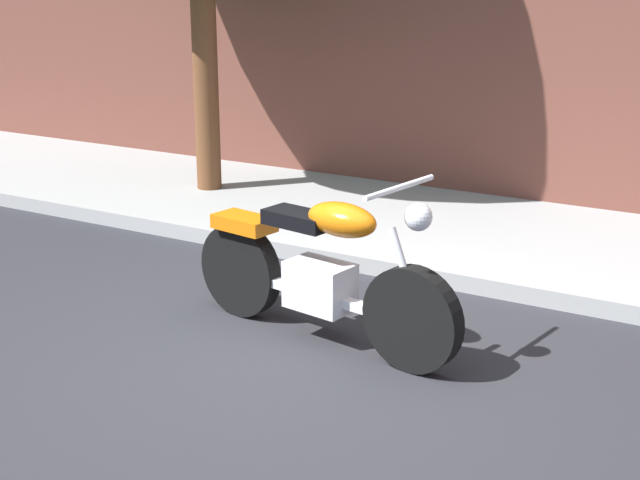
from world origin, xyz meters
name	(u,v)px	position (x,y,z in m)	size (l,w,h in m)	color
ground_plane	(282,358)	(0.00, 0.00, 0.00)	(60.00, 60.00, 0.00)	#28282D
sidewalk	(456,233)	(0.00, 2.98, 0.07)	(21.22, 2.51, 0.14)	#979797
motorcycle	(320,273)	(0.06, 0.39, 0.48)	(2.15, 0.75, 1.18)	black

